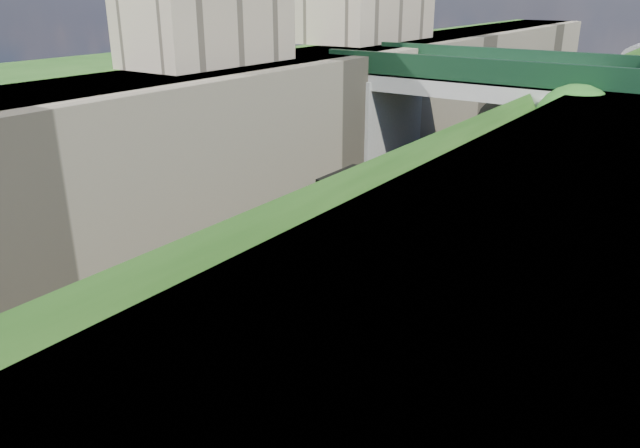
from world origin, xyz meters
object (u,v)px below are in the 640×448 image
at_px(locomotive, 321,260).
at_px(tender, 420,208).
at_px(tree, 577,130).
at_px(road_bridge, 495,116).

xyz_separation_m(locomotive, tender, (-0.00, 7.36, -0.27)).
relative_size(tree, tender, 1.10).
relative_size(road_bridge, tree, 2.42).
height_order(locomotive, tender, locomotive).
height_order(road_bridge, locomotive, road_bridge).
relative_size(road_bridge, tender, 2.67).
height_order(tree, locomotive, tree).
relative_size(road_bridge, locomotive, 1.56).
bearing_deg(tree, tender, -132.71).
distance_m(road_bridge, locomotive, 16.39).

